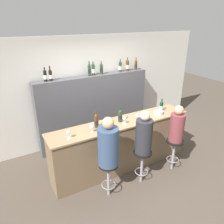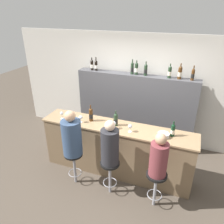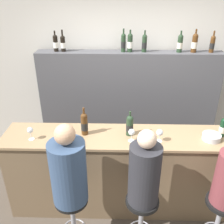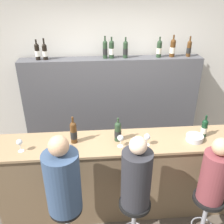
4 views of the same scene
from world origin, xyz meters
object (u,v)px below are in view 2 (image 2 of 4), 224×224
wine_bottle_backbar_7 (193,74)px  wine_bottle_counter_2 (173,130)px  wine_glass_2 (114,124)px  metal_bowl (163,135)px  guest_seated_right (159,157)px  wine_bottle_backbar_6 (180,73)px  wine_bottle_counter_0 (91,114)px  bar_stool_right (156,181)px  wine_bottle_counter_1 (116,119)px  wine_bottle_backbar_4 (146,70)px  wine_bottle_backbar_1 (96,65)px  guest_seated_left (72,136)px  guest_seated_middle (110,145)px  wine_glass_0 (62,114)px  wine_glass_3 (130,127)px  wine_bottle_backbar_5 (170,72)px  bar_stool_left (74,160)px  wine_bottle_backbar_3 (137,69)px  wine_glass_1 (81,118)px  wine_bottle_backbar_2 (132,68)px  bar_stool_middle (110,169)px  wine_bottle_backbar_0 (92,65)px

wine_bottle_backbar_7 → wine_bottle_counter_2: bearing=-97.8°
wine_glass_2 → metal_bowl: size_ratio=0.73×
wine_glass_2 → guest_seated_right: bearing=-27.5°
wine_bottle_backbar_6 → wine_glass_2: bearing=-124.6°
wine_bottle_counter_0 → bar_stool_right: size_ratio=0.50×
wine_bottle_counter_1 → wine_bottle_backbar_4: (0.24, 1.24, 0.66)m
wine_bottle_counter_2 → wine_bottle_backbar_1: size_ratio=0.91×
guest_seated_left → guest_seated_middle: size_ratio=1.06×
wine_glass_0 → wine_glass_3: 1.42m
wine_bottle_backbar_4 → wine_bottle_backbar_6: bearing=0.0°
wine_bottle_counter_0 → wine_bottle_backbar_5: size_ratio=1.11×
wine_glass_2 → bar_stool_left: wine_glass_2 is taller
wine_bottle_counter_0 → wine_glass_2: bearing=-13.8°
wine_bottle_backbar_4 → metal_bowl: wine_bottle_backbar_4 is taller
wine_bottle_backbar_6 → wine_bottle_backbar_7: wine_bottle_backbar_6 is taller
wine_bottle_backbar_5 → wine_bottle_counter_1: bearing=-121.3°
wine_bottle_backbar_4 → wine_glass_0: wine_bottle_backbar_4 is taller
wine_glass_0 → metal_bowl: wine_glass_0 is taller
wine_bottle_counter_2 → wine_bottle_backbar_5: 1.44m
wine_bottle_backbar_4 → bar_stool_right: size_ratio=0.45×
guest_seated_middle → wine_bottle_backbar_6: bearing=65.6°
wine_bottle_backbar_6 → bar_stool_left: bearing=-130.2°
wine_bottle_backbar_3 → metal_bowl: size_ratio=1.54×
wine_glass_1 → bar_stool_right: size_ratio=0.21×
wine_glass_2 → wine_glass_3: bearing=0.0°
wine_bottle_counter_1 → guest_seated_right: size_ratio=0.40×
wine_bottle_counter_2 → wine_bottle_backbar_4: bearing=123.2°
wine_bottle_counter_1 → wine_bottle_backbar_1: (-0.95, 1.24, 0.65)m
wine_bottle_backbar_2 → wine_bottle_backbar_6: bearing=0.0°
wine_glass_2 → wine_glass_1: bearing=180.0°
bar_stool_middle → metal_bowl: bearing=33.8°
wine_bottle_backbar_4 → wine_bottle_backbar_7: (0.98, 0.00, -0.00)m
wine_glass_0 → bar_stool_right: (2.02, -0.48, -0.66)m
wine_bottle_backbar_5 → wine_bottle_backbar_7: bearing=-0.0°
guest_seated_left → bar_stool_right: size_ratio=1.27×
wine_bottle_backbar_5 → wine_glass_0: bearing=-143.5°
wine_bottle_backbar_1 → wine_glass_3: bearing=-47.1°
wine_bottle_backbar_1 → bar_stool_middle: 2.51m
guest_seated_middle → guest_seated_right: bearing=-0.0°
wine_bottle_counter_2 → metal_bowl: wine_bottle_counter_2 is taller
wine_bottle_backbar_3 → wine_glass_2: size_ratio=2.12×
wine_bottle_backbar_2 → wine_bottle_backbar_5: bearing=0.0°
wine_bottle_backbar_1 → wine_bottle_backbar_3: bearing=0.0°
guest_seated_left → bar_stool_right: (1.53, -0.00, -0.52)m
wine_bottle_backbar_6 → wine_glass_2: 1.80m
wine_glass_3 → metal_bowl: bearing=4.9°
wine_bottle_backbar_0 → wine_bottle_backbar_7: 2.28m
wine_bottle_backbar_2 → bar_stool_middle: wine_bottle_backbar_2 is taller
wine_glass_1 → metal_bowl: wine_glass_1 is taller
wine_glass_0 → metal_bowl: (2.00, 0.05, -0.08)m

